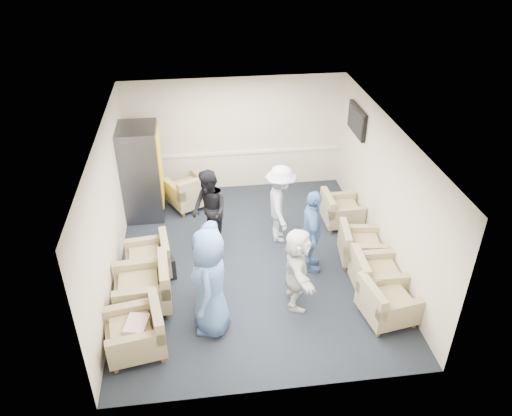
{
  "coord_description": "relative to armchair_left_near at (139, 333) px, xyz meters",
  "views": [
    {
      "loc": [
        -0.9,
        -7.61,
        5.94
      ],
      "look_at": [
        0.12,
        0.2,
        1.08
      ],
      "focal_mm": 35.0,
      "sensor_mm": 36.0,
      "label": 1
    }
  ],
  "objects": [
    {
      "name": "person_front_left",
      "position": [
        1.13,
        0.33,
        0.6
      ],
      "size": [
        0.73,
        1.0,
        1.88
      ],
      "primitive_type": "imported",
      "rotation": [
        0.0,
        0.0,
        -1.73
      ],
      "color": "#4367A2",
      "rests_on": "floor"
    },
    {
      "name": "vending_machine",
      "position": [
        -0.13,
        4.02,
        0.68
      ],
      "size": [
        0.83,
        0.97,
        2.05
      ],
      "color": "#46474D",
      "rests_on": "floor"
    },
    {
      "name": "ceiling",
      "position": [
        1.96,
        1.97,
        2.36
      ],
      "size": [
        6.0,
        6.0,
        0.0
      ],
      "primitive_type": "plane",
      "rotation": [
        3.14,
        0.0,
        0.0
      ],
      "color": "white",
      "rests_on": "back_wall"
    },
    {
      "name": "front_wall",
      "position": [
        1.96,
        -1.03,
        1.01
      ],
      "size": [
        5.0,
        0.02,
        2.7
      ],
      "primitive_type": "cube",
      "color": "beige",
      "rests_on": "floor"
    },
    {
      "name": "person_back_left",
      "position": [
        1.22,
        2.59,
        0.49
      ],
      "size": [
        0.9,
        0.99,
        1.66
      ],
      "primitive_type": "imported",
      "rotation": [
        0.0,
        0.0,
        -1.17
      ],
      "color": "black",
      "rests_on": "floor"
    },
    {
      "name": "person_back_right",
      "position": [
        2.63,
        2.66,
        0.48
      ],
      "size": [
        0.68,
        1.1,
        1.65
      ],
      "primitive_type": "imported",
      "rotation": [
        0.0,
        0.0,
        1.5
      ],
      "color": "silver",
      "rests_on": "floor"
    },
    {
      "name": "backpack",
      "position": [
        0.37,
        1.66,
        -0.08
      ],
      "size": [
        0.35,
        0.29,
        0.51
      ],
      "rotation": [
        0.0,
        0.0,
        0.31
      ],
      "color": "black",
      "rests_on": "floor"
    },
    {
      "name": "armchair_left_near",
      "position": [
        0.0,
        0.0,
        0.0
      ],
      "size": [
        0.99,
        0.99,
        0.68
      ],
      "rotation": [
        0.0,
        0.0,
        -1.4
      ],
      "color": "#8E805C",
      "rests_on": "floor"
    },
    {
      "name": "armchair_left_mid",
      "position": [
        0.06,
        0.98,
        0.03
      ],
      "size": [
        0.99,
        0.99,
        0.74
      ],
      "rotation": [
        0.0,
        0.0,
        -1.5
      ],
      "color": "#8E805C",
      "rests_on": "floor"
    },
    {
      "name": "pillow",
      "position": [
        -0.01,
        -0.01,
        0.17
      ],
      "size": [
        0.39,
        0.47,
        0.12
      ],
      "primitive_type": "cube",
      "rotation": [
        0.0,
        0.0,
        -1.78
      ],
      "color": "beige",
      "rests_on": "armchair_left_near"
    },
    {
      "name": "chair_rail",
      "position": [
        1.96,
        4.95,
        0.56
      ],
      "size": [
        4.98,
        0.04,
        0.06
      ],
      "primitive_type": "cube",
      "color": "white",
      "rests_on": "back_wall"
    },
    {
      "name": "right_wall",
      "position": [
        4.46,
        1.97,
        1.01
      ],
      "size": [
        0.02,
        6.0,
        2.7
      ],
      "primitive_type": "cube",
      "color": "beige",
      "rests_on": "floor"
    },
    {
      "name": "left_wall",
      "position": [
        -0.54,
        1.97,
        1.01
      ],
      "size": [
        0.02,
        6.0,
        2.7
      ],
      "primitive_type": "cube",
      "color": "beige",
      "rests_on": "floor"
    },
    {
      "name": "armchair_right_far",
      "position": [
        3.98,
        3.03,
        -0.03
      ],
      "size": [
        0.79,
        0.79,
        0.62
      ],
      "rotation": [
        0.0,
        0.0,
        1.59
      ],
      "color": "#8E805C",
      "rests_on": "floor"
    },
    {
      "name": "person_mid_left",
      "position": [
        1.16,
        0.99,
        0.45
      ],
      "size": [
        0.61,
        0.69,
        1.58
      ],
      "primitive_type": "imported",
      "rotation": [
        0.0,
        0.0,
        -1.07
      ],
      "color": "#4367A2",
      "rests_on": "floor"
    },
    {
      "name": "person_front_right",
      "position": [
        2.58,
        0.72,
        0.41
      ],
      "size": [
        0.57,
        1.43,
        1.5
      ],
      "primitive_type": "imported",
      "rotation": [
        0.0,
        0.0,
        1.48
      ],
      "color": "silver",
      "rests_on": "floor"
    },
    {
      "name": "armchair_right_midnear",
      "position": [
        4.0,
        0.85,
        -0.01
      ],
      "size": [
        0.84,
        0.84,
        0.66
      ],
      "rotation": [
        0.0,
        0.0,
        1.55
      ],
      "color": "#8E805C",
      "rests_on": "floor"
    },
    {
      "name": "armchair_right_near",
      "position": [
        3.95,
        0.15,
        -0.02
      ],
      "size": [
        0.93,
        0.93,
        0.64
      ],
      "rotation": [
        0.0,
        0.0,
        1.74
      ],
      "color": "#8E805C",
      "rests_on": "floor"
    },
    {
      "name": "armchair_left_far",
      "position": [
        0.09,
        1.86,
        -0.03
      ],
      "size": [
        0.88,
        0.88,
        0.63
      ],
      "rotation": [
        0.0,
        0.0,
        -1.45
      ],
      "color": "#8E805C",
      "rests_on": "floor"
    },
    {
      "name": "armchair_corner",
      "position": [
        0.85,
        4.19,
        0.01
      ],
      "size": [
        1.17,
        1.17,
        0.7
      ],
      "rotation": [
        0.0,
        0.0,
        3.63
      ],
      "color": "#8E805C",
      "rests_on": "floor"
    },
    {
      "name": "armchair_right_midfar",
      "position": [
        4.0,
        1.75,
        -0.03
      ],
      "size": [
        0.88,
        0.88,
        0.63
      ],
      "rotation": [
        0.0,
        0.0,
        1.44
      ],
      "color": "#8E805C",
      "rests_on": "floor"
    },
    {
      "name": "tv",
      "position": [
        4.4,
        3.77,
        1.71
      ],
      "size": [
        0.1,
        1.0,
        0.58
      ],
      "color": "black",
      "rests_on": "right_wall"
    },
    {
      "name": "floor",
      "position": [
        1.96,
        1.97,
        -0.34
      ],
      "size": [
        6.0,
        6.0,
        0.0
      ],
      "primitive_type": "plane",
      "color": "black",
      "rests_on": "ground"
    },
    {
      "name": "person_mid_right",
      "position": [
        3.03,
        1.62,
        0.49
      ],
      "size": [
        0.53,
        1.01,
        1.66
      ],
      "primitive_type": "imported",
      "rotation": [
        0.0,
        0.0,
        1.44
      ],
      "color": "#4367A2",
      "rests_on": "floor"
    },
    {
      "name": "back_wall",
      "position": [
        1.96,
        4.97,
        1.01
      ],
      "size": [
        5.0,
        0.02,
        2.7
      ],
      "primitive_type": "cube",
      "color": "beige",
      "rests_on": "floor"
    }
  ]
}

